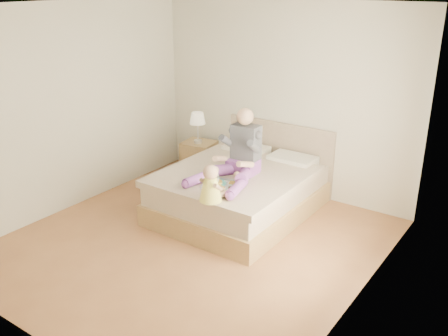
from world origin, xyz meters
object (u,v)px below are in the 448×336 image
Objects in this scene: bed at (242,189)px; tray at (222,184)px; adult at (238,157)px; baby at (211,186)px; nightstand at (199,160)px.

tray is at bearing -79.39° from bed.
adult is 2.05× the size of tray.
baby is at bearing -80.43° from adult.
nightstand is 1.35× the size of baby.
nightstand is 1.67m from adult.
bed is at bearing 85.03° from tray.
bed is 3.79× the size of nightstand.
baby is at bearing -86.53° from tray.
bed reaches higher than nightstand.
adult is at bearing 78.43° from tray.
baby reaches higher than tray.
nightstand is 0.55× the size of adult.
bed reaches higher than tray.
adult is 0.44m from tray.
tray is (0.12, -0.63, 0.32)m from bed.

